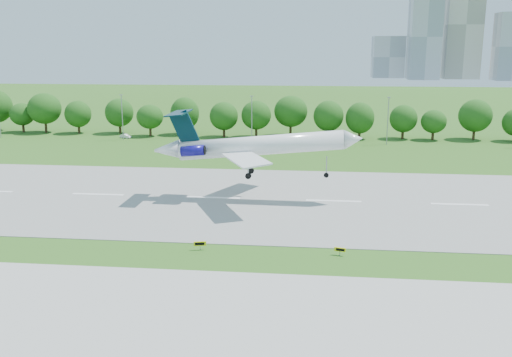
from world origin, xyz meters
name	(u,v)px	position (x,y,z in m)	size (l,w,h in m)	color
ground	(339,256)	(0.00, 0.00, 0.00)	(600.00, 600.00, 0.00)	#305817
runway	(334,201)	(0.00, 25.00, 0.04)	(400.00, 45.00, 0.08)	gray
taxiway	(346,327)	(0.00, -18.00, 0.04)	(400.00, 23.00, 0.08)	#ADADA8
tree_line	(328,115)	(0.00, 92.00, 6.19)	(288.40, 8.40, 10.40)	#382314
light_poles	(319,119)	(-2.50, 82.00, 6.34)	(175.90, 0.25, 12.19)	gray
skyline	(456,38)	(100.16, 390.61, 30.46)	(127.00, 52.00, 80.00)	#B2B2B7
airliner	(250,145)	(-13.76, 25.01, 9.06)	(34.26, 24.95, 10.84)	white
taxi_sign_left	(200,244)	(-17.20, 0.29, 0.81)	(1.57, 0.54, 1.10)	gray
taxi_sign_centre	(340,250)	(0.09, 0.24, 0.73)	(1.40, 0.51, 0.99)	gray
service_vehicle_a	(126,136)	(-55.40, 84.98, 0.55)	(1.17, 3.36, 1.11)	silver
service_vehicle_b	(242,140)	(-22.53, 81.42, 0.58)	(1.36, 3.38, 1.15)	white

